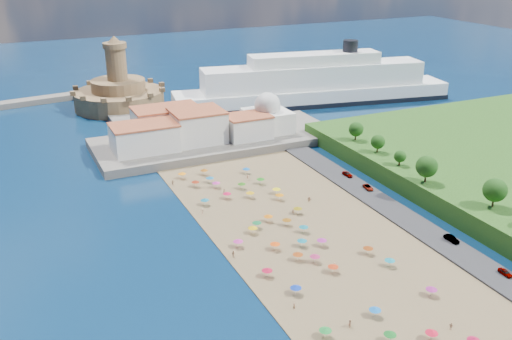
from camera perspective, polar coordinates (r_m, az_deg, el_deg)
name	(u,v)px	position (r m, az deg, el deg)	size (l,w,h in m)	color
ground	(282,234)	(149.04, 2.65, -6.36)	(700.00, 700.00, 0.00)	#071938
terrace	(217,140)	(213.57, -3.95, 3.00)	(90.00, 36.00, 3.00)	#59544C
jetty	(136,123)	(239.73, -11.92, 4.62)	(18.00, 70.00, 2.40)	#59544C
waterfront_buildings	(182,128)	(208.16, -7.42, 4.21)	(57.00, 29.00, 11.00)	silver
domed_building	(267,116)	(217.10, 1.14, 5.43)	(16.00, 16.00, 15.00)	silver
fortress	(119,94)	(266.62, -13.55, 7.45)	(40.00, 40.00, 32.40)	olive
cruise_ship	(314,86)	(267.83, 5.79, 8.40)	(132.05, 41.67, 28.52)	black
beach_parasols	(296,241)	(141.49, 3.99, -7.05)	(32.65, 115.30, 2.20)	gray
beachgoers	(275,237)	(144.87, 1.96, -6.74)	(33.43, 98.90, 1.80)	tan
parked_cars	(401,207)	(164.75, 14.30, -3.65)	(2.66, 68.01, 1.41)	gray
hillside_trees	(462,182)	(162.96, 19.87, -1.17)	(13.53, 106.78, 8.04)	#382314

